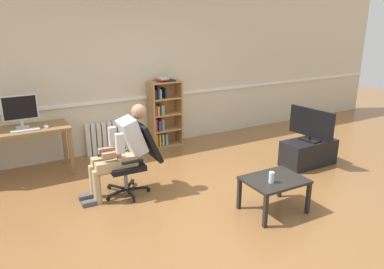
{
  "coord_description": "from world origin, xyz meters",
  "views": [
    {
      "loc": [
        -2.34,
        -3.64,
        2.35
      ],
      "look_at": [
        0.15,
        0.85,
        0.7
      ],
      "focal_mm": 35.04,
      "sensor_mm": 36.0,
      "label": 1
    }
  ],
  "objects_px": {
    "radiator": "(107,138)",
    "person_seated": "(121,149)",
    "tv_screen": "(311,124)",
    "bookshelf": "(163,114)",
    "coffee_table": "(274,183)",
    "computer_mouse": "(46,127)",
    "tv_stand": "(308,153)",
    "keyboard": "(25,130)",
    "drinking_glass": "(271,177)",
    "office_chair": "(136,156)",
    "computer_desk": "(26,136)",
    "imac_monitor": "(20,109)"
  },
  "relations": [
    {
      "from": "keyboard",
      "to": "bookshelf",
      "type": "xyz_separation_m",
      "value": [
        2.37,
        0.43,
        -0.16
      ]
    },
    {
      "from": "person_seated",
      "to": "keyboard",
      "type": "bearing_deg",
      "value": -136.43
    },
    {
      "from": "tv_screen",
      "to": "office_chair",
      "type": "bearing_deg",
      "value": 72.49
    },
    {
      "from": "tv_stand",
      "to": "drinking_glass",
      "type": "relative_size",
      "value": 6.59
    },
    {
      "from": "computer_desk",
      "to": "imac_monitor",
      "type": "relative_size",
      "value": 2.48
    },
    {
      "from": "bookshelf",
      "to": "office_chair",
      "type": "distance_m",
      "value": 1.94
    },
    {
      "from": "imac_monitor",
      "to": "radiator",
      "type": "bearing_deg",
      "value": 13.16
    },
    {
      "from": "person_seated",
      "to": "coffee_table",
      "type": "height_order",
      "value": "person_seated"
    },
    {
      "from": "radiator",
      "to": "bookshelf",
      "type": "bearing_deg",
      "value": -5.61
    },
    {
      "from": "radiator",
      "to": "drinking_glass",
      "type": "distance_m",
      "value": 3.27
    },
    {
      "from": "imac_monitor",
      "to": "drinking_glass",
      "type": "height_order",
      "value": "imac_monitor"
    },
    {
      "from": "coffee_table",
      "to": "drinking_glass",
      "type": "relative_size",
      "value": 5.41
    },
    {
      "from": "computer_mouse",
      "to": "bookshelf",
      "type": "bearing_deg",
      "value": 11.05
    },
    {
      "from": "keyboard",
      "to": "tv_stand",
      "type": "bearing_deg",
      "value": -21.5
    },
    {
      "from": "person_seated",
      "to": "tv_stand",
      "type": "bearing_deg",
      "value": 82.46
    },
    {
      "from": "radiator",
      "to": "drinking_glass",
      "type": "xyz_separation_m",
      "value": [
        1.08,
        -3.07,
        0.22
      ]
    },
    {
      "from": "bookshelf",
      "to": "office_chair",
      "type": "xyz_separation_m",
      "value": [
        -1.14,
        -1.57,
        -0.08
      ]
    },
    {
      "from": "computer_desk",
      "to": "keyboard",
      "type": "bearing_deg",
      "value": -94.72
    },
    {
      "from": "tv_screen",
      "to": "drinking_glass",
      "type": "bearing_deg",
      "value": 112.27
    },
    {
      "from": "bookshelf",
      "to": "coffee_table",
      "type": "bearing_deg",
      "value": -87.12
    },
    {
      "from": "computer_mouse",
      "to": "tv_screen",
      "type": "distance_m",
      "value": 4.07
    },
    {
      "from": "office_chair",
      "to": "person_seated",
      "type": "relative_size",
      "value": 0.79
    },
    {
      "from": "imac_monitor",
      "to": "computer_mouse",
      "type": "height_order",
      "value": "imac_monitor"
    },
    {
      "from": "imac_monitor",
      "to": "drinking_glass",
      "type": "distance_m",
      "value": 3.71
    },
    {
      "from": "office_chair",
      "to": "computer_desk",
      "type": "bearing_deg",
      "value": -135.26
    },
    {
      "from": "computer_mouse",
      "to": "tv_stand",
      "type": "bearing_deg",
      "value": -23.25
    },
    {
      "from": "coffee_table",
      "to": "drinking_glass",
      "type": "height_order",
      "value": "drinking_glass"
    },
    {
      "from": "radiator",
      "to": "tv_screen",
      "type": "bearing_deg",
      "value": -38.07
    },
    {
      "from": "keyboard",
      "to": "coffee_table",
      "type": "bearing_deg",
      "value": -44.56
    },
    {
      "from": "person_seated",
      "to": "computer_mouse",
      "type": "bearing_deg",
      "value": -145.82
    },
    {
      "from": "tv_stand",
      "to": "coffee_table",
      "type": "bearing_deg",
      "value": -149.27
    },
    {
      "from": "office_chair",
      "to": "radiator",
      "type": "bearing_deg",
      "value": 177.91
    },
    {
      "from": "tv_screen",
      "to": "computer_desk",
      "type": "bearing_deg",
      "value": 58.32
    },
    {
      "from": "office_chair",
      "to": "imac_monitor",
      "type": "bearing_deg",
      "value": -136.36
    },
    {
      "from": "person_seated",
      "to": "tv_screen",
      "type": "bearing_deg",
      "value": 82.47
    },
    {
      "from": "tv_stand",
      "to": "tv_screen",
      "type": "distance_m",
      "value": 0.48
    },
    {
      "from": "bookshelf",
      "to": "tv_stand",
      "type": "xyz_separation_m",
      "value": [
        1.65,
        -2.01,
        -0.4
      ]
    },
    {
      "from": "computer_desk",
      "to": "computer_mouse",
      "type": "relative_size",
      "value": 12.26
    },
    {
      "from": "computer_desk",
      "to": "person_seated",
      "type": "height_order",
      "value": "person_seated"
    },
    {
      "from": "keyboard",
      "to": "coffee_table",
      "type": "xyz_separation_m",
      "value": [
        2.52,
        -2.48,
        -0.39
      ]
    },
    {
      "from": "radiator",
      "to": "person_seated",
      "type": "height_order",
      "value": "person_seated"
    },
    {
      "from": "imac_monitor",
      "to": "bookshelf",
      "type": "height_order",
      "value": "bookshelf"
    },
    {
      "from": "computer_mouse",
      "to": "radiator",
      "type": "relative_size",
      "value": 0.14
    },
    {
      "from": "person_seated",
      "to": "tv_stand",
      "type": "relative_size",
      "value": 1.39
    },
    {
      "from": "bookshelf",
      "to": "person_seated",
      "type": "xyz_separation_m",
      "value": [
        -1.33,
        -1.56,
        0.05
      ]
    },
    {
      "from": "tv_stand",
      "to": "tv_screen",
      "type": "xyz_separation_m",
      "value": [
        0.0,
        0.0,
        0.48
      ]
    },
    {
      "from": "keyboard",
      "to": "drinking_glass",
      "type": "height_order",
      "value": "keyboard"
    },
    {
      "from": "bookshelf",
      "to": "radiator",
      "type": "height_order",
      "value": "bookshelf"
    },
    {
      "from": "coffee_table",
      "to": "office_chair",
      "type": "bearing_deg",
      "value": 133.76
    },
    {
      "from": "radiator",
      "to": "office_chair",
      "type": "bearing_deg",
      "value": -93.13
    }
  ]
}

